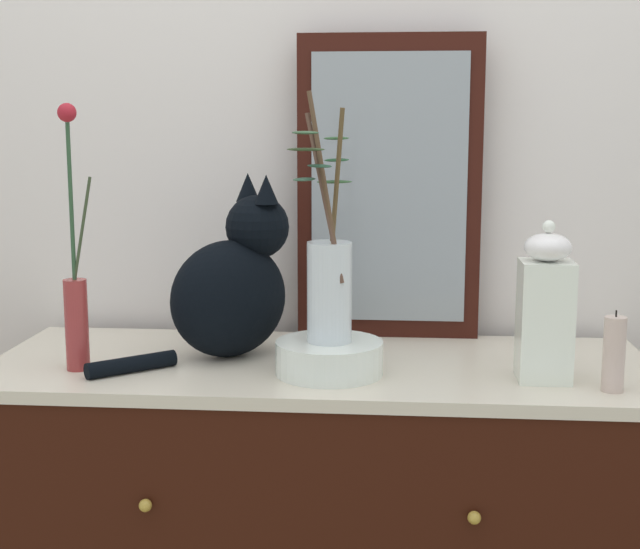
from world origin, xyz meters
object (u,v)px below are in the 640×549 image
at_px(mirror_leaning, 389,188).
at_px(candle_pillar, 614,354).
at_px(vase_slim_green, 76,297).
at_px(jar_lidded_porcelain, 545,309).
at_px(bowl_porcelain, 329,358).
at_px(cat_sitting, 233,284).
at_px(vase_glass_clear, 329,279).

relative_size(mirror_leaning, candle_pillar, 4.49).
relative_size(vase_slim_green, candle_pillar, 3.45).
bearing_deg(jar_lidded_porcelain, bowl_porcelain, 179.48).
height_order(cat_sitting, bowl_porcelain, cat_sitting).
xyz_separation_m(vase_slim_green, bowl_porcelain, (0.50, 0.01, -0.11)).
relative_size(bowl_porcelain, candle_pillar, 1.39).
bearing_deg(cat_sitting, bowl_porcelain, -30.70).
distance_m(cat_sitting, bowl_porcelain, 0.27).
bearing_deg(mirror_leaning, cat_sitting, -147.70).
xyz_separation_m(cat_sitting, vase_slim_green, (-0.29, -0.14, -0.01)).
height_order(mirror_leaning, candle_pillar, mirror_leaning).
bearing_deg(jar_lidded_porcelain, vase_glass_clear, 179.69).
relative_size(mirror_leaning, cat_sitting, 1.69).
height_order(mirror_leaning, vase_glass_clear, mirror_leaning).
bearing_deg(cat_sitting, jar_lidded_porcelain, -11.72).
bearing_deg(candle_pillar, mirror_leaning, 136.39).
distance_m(cat_sitting, vase_slim_green, 0.32).
xyz_separation_m(vase_slim_green, candle_pillar, (1.02, -0.06, -0.08)).
bearing_deg(bowl_porcelain, candle_pillar, -7.62).
xyz_separation_m(mirror_leaning, candle_pillar, (0.41, -0.39, -0.27)).
bearing_deg(vase_slim_green, cat_sitting, 25.21).
height_order(mirror_leaning, jar_lidded_porcelain, mirror_leaning).
relative_size(cat_sitting, vase_glass_clear, 0.84).
distance_m(mirror_leaning, candle_pillar, 0.63).
relative_size(vase_glass_clear, candle_pillar, 3.17).
relative_size(vase_slim_green, jar_lidded_porcelain, 1.70).
height_order(bowl_porcelain, vase_glass_clear, vase_glass_clear).
distance_m(vase_glass_clear, jar_lidded_porcelain, 0.41).
bearing_deg(cat_sitting, vase_glass_clear, -31.13).
distance_m(jar_lidded_porcelain, candle_pillar, 0.15).
bearing_deg(bowl_porcelain, cat_sitting, 149.30).
bearing_deg(jar_lidded_porcelain, mirror_leaning, 132.37).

